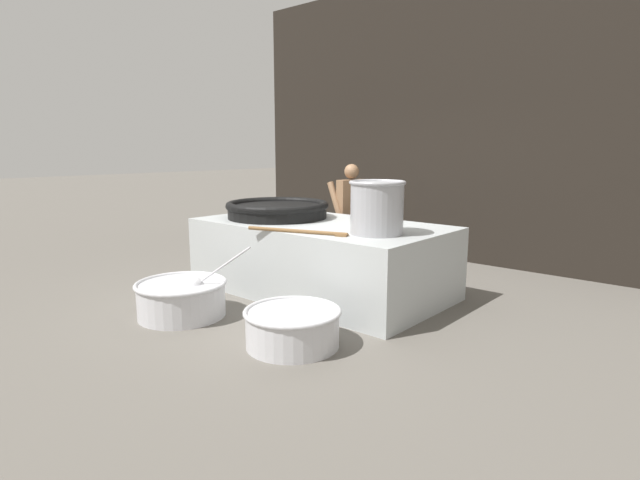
% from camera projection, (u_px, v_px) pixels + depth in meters
% --- Properties ---
extents(ground_plane, '(60.00, 60.00, 0.00)m').
position_uv_depth(ground_plane, '(320.00, 291.00, 6.23)').
color(ground_plane, '#666059').
extents(back_wall, '(7.19, 0.24, 4.40)m').
position_uv_depth(back_wall, '(437.00, 120.00, 7.94)').
color(back_wall, black).
rests_on(back_wall, ground_plane).
extents(hearth_platform, '(3.07, 1.67, 0.86)m').
position_uv_depth(hearth_platform, '(320.00, 257.00, 6.16)').
color(hearth_platform, '#B2B7B7').
rests_on(hearth_platform, ground_plane).
extents(giant_wok_near, '(1.34, 1.34, 0.21)m').
position_uv_depth(giant_wok_near, '(277.00, 209.00, 6.49)').
color(giant_wok_near, black).
rests_on(giant_wok_near, hearth_platform).
extents(stock_pot, '(0.59, 0.59, 0.56)m').
position_uv_depth(stock_pot, '(377.00, 206.00, 5.22)').
color(stock_pot, '#9E9EA3').
rests_on(stock_pot, hearth_platform).
extents(stirring_paddle, '(1.13, 0.43, 0.04)m').
position_uv_depth(stirring_paddle, '(301.00, 232.00, 5.31)').
color(stirring_paddle, brown).
rests_on(stirring_paddle, hearth_platform).
extents(cook, '(0.40, 0.59, 1.53)m').
position_uv_depth(cook, '(351.00, 213.00, 7.27)').
color(cook, '#8C6647').
rests_on(cook, ground_plane).
extents(prep_bowl_vegetables, '(1.11, 0.95, 0.77)m').
position_uv_depth(prep_bowl_vegetables, '(182.00, 297.00, 5.26)').
color(prep_bowl_vegetables, silver).
rests_on(prep_bowl_vegetables, ground_plane).
extents(prep_bowl_meat, '(0.88, 0.88, 0.34)m').
position_uv_depth(prep_bowl_meat, '(292.00, 326.00, 4.46)').
color(prep_bowl_meat, silver).
rests_on(prep_bowl_meat, ground_plane).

